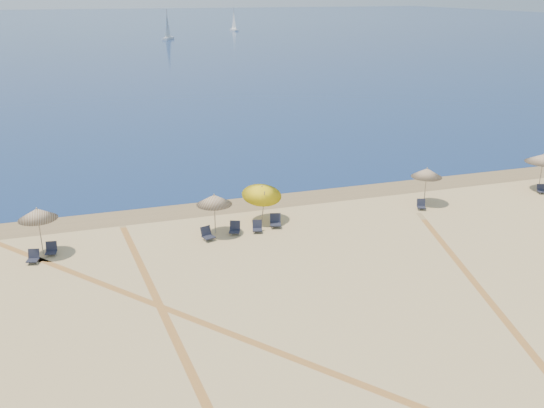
{
  "coord_description": "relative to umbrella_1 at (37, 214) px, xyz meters",
  "views": [
    {
      "loc": [
        -9.36,
        -9.27,
        12.71
      ],
      "look_at": [
        0.0,
        20.0,
        1.3
      ],
      "focal_mm": 38.31,
      "sensor_mm": 36.0,
      "label": 1
    }
  ],
  "objects": [
    {
      "name": "chair_8",
      "position": [
        21.86,
        -0.21,
        -1.92
      ],
      "size": [
        0.69,
        0.74,
        0.61
      ],
      "rotation": [
        0.0,
        0.0,
        -0.4
      ],
      "color": "black",
      "rests_on": "ground"
    },
    {
      "name": "umbrella_4",
      "position": [
        22.61,
        0.66,
        -0.19
      ],
      "size": [
        1.92,
        1.92,
        2.35
      ],
      "color": "gray",
      "rests_on": "ground"
    },
    {
      "name": "umbrella_1",
      "position": [
        0.0,
        0.0,
        0.0
      ],
      "size": [
        1.92,
        1.92,
        2.53
      ],
      "color": "gray",
      "rests_on": "ground"
    },
    {
      "name": "chair_6",
      "position": [
        11.26,
        -0.56,
        -1.91
      ],
      "size": [
        0.67,
        0.73,
        0.63
      ],
      "rotation": [
        0.0,
        0.0,
        -0.27
      ],
      "color": "black",
      "rests_on": "ground"
    },
    {
      "name": "umbrella_3",
      "position": [
        11.98,
        0.92,
        -0.36
      ],
      "size": [
        2.3,
        2.36,
        2.42
      ],
      "color": "gray",
      "rests_on": "ground"
    },
    {
      "name": "umbrella_2",
      "position": [
        8.98,
        -0.06,
        -0.22
      ],
      "size": [
        1.96,
        1.96,
        2.31
      ],
      "color": "gray",
      "rests_on": "ground"
    },
    {
      "name": "chair_2",
      "position": [
        -0.4,
        -0.91,
        -1.91
      ],
      "size": [
        0.67,
        0.73,
        0.64
      ],
      "rotation": [
        0.0,
        0.0,
        -0.24
      ],
      "color": "black",
      "rests_on": "ground"
    },
    {
      "name": "chair_7",
      "position": [
        12.45,
        -0.17,
        -1.87
      ],
      "size": [
        0.77,
        0.85,
        0.74
      ],
      "rotation": [
        0.0,
        0.0,
        -0.27
      ],
      "color": "black",
      "rests_on": "ground"
    },
    {
      "name": "sailboat_0",
      "position": [
        51.04,
        161.77,
        -0.03
      ],
      "size": [
        1.75,
        4.9,
        7.14
      ],
      "rotation": [
        0.0,
        0.0,
        0.11
      ],
      "color": "white",
      "rests_on": "ocean"
    },
    {
      "name": "chair_9",
      "position": [
        31.02,
        -0.04,
        -1.93
      ],
      "size": [
        0.64,
        0.69,
        0.59
      ],
      "rotation": [
        0.0,
        0.0,
        -0.3
      ],
      "color": "black",
      "rests_on": "ground"
    },
    {
      "name": "chair_5",
      "position": [
        9.99,
        -0.45,
        -1.89
      ],
      "size": [
        0.77,
        0.83,
        0.69
      ],
      "rotation": [
        0.0,
        0.0,
        -0.36
      ],
      "color": "black",
      "rests_on": "ground"
    },
    {
      "name": "chair_4",
      "position": [
        8.38,
        -0.77,
        -1.88
      ],
      "size": [
        0.76,
        0.83,
        0.7
      ],
      "rotation": [
        0.0,
        0.0,
        0.31
      ],
      "color": "black",
      "rests_on": "ground"
    },
    {
      "name": "chair_3",
      "position": [
        0.42,
        -0.23,
        -1.9
      ],
      "size": [
        0.61,
        0.7,
        0.65
      ],
      "rotation": [
        0.0,
        0.0,
        -0.12
      ],
      "color": "black",
      "rests_on": "ground"
    },
    {
      "name": "ocean",
      "position": [
        12.32,
        205.07,
        -2.18
      ],
      "size": [
        500.0,
        500.0,
        0.0
      ],
      "primitive_type": "plane",
      "color": "#0C2151",
      "rests_on": "ground"
    },
    {
      "name": "umbrella_5",
      "position": [
        31.39,
        0.6,
        0.0
      ],
      "size": [
        2.34,
        2.34,
        2.54
      ],
      "color": "gray",
      "rests_on": "ground"
    },
    {
      "name": "tire_tracks",
      "position": [
        9.36,
        -11.01,
        -2.19
      ],
      "size": [
        49.93,
        45.44,
        0.0
      ],
      "color": "tan",
      "rests_on": "ground"
    },
    {
      "name": "sailboat_2",
      "position": [
        25.5,
        132.99,
        0.15
      ],
      "size": [
        3.74,
        5.15,
        7.72
      ],
      "rotation": [
        0.0,
        0.0,
        -0.52
      ],
      "color": "white",
      "rests_on": "ocean"
    },
    {
      "name": "wet_sand",
      "position": [
        12.32,
        4.07,
        -2.19
      ],
      "size": [
        500.0,
        500.0,
        0.0
      ],
      "primitive_type": "plane",
      "color": "olive",
      "rests_on": "ground"
    }
  ]
}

